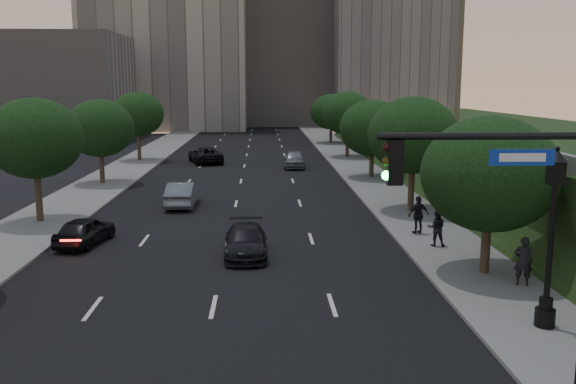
{
  "coord_description": "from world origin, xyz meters",
  "views": [
    {
      "loc": [
        1.69,
        -14.52,
        7.36
      ],
      "look_at": [
        2.58,
        6.78,
        3.6
      ],
      "focal_mm": 38.0,
      "sensor_mm": 36.0,
      "label": 1
    }
  ],
  "objects_px": {
    "sedan_far_right": "(294,159)",
    "pedestrian_a": "(523,261)",
    "sedan_near_left": "(85,231)",
    "pedestrian_b": "(436,228)",
    "street_lamp": "(550,247)",
    "sedan_near_right": "(246,241)",
    "sedan_far_left": "(205,155)",
    "pedestrian_c": "(419,215)",
    "traffic_signal_mast": "(570,256)",
    "sedan_mid_left": "(182,194)"
  },
  "relations": [
    {
      "from": "sedan_far_right",
      "to": "pedestrian_a",
      "type": "xyz_separation_m",
      "value": [
        6.58,
        -33.29,
        0.27
      ]
    },
    {
      "from": "sedan_near_left",
      "to": "pedestrian_b",
      "type": "height_order",
      "value": "pedestrian_b"
    },
    {
      "from": "sedan_far_right",
      "to": "pedestrian_a",
      "type": "relative_size",
      "value": 2.55
    },
    {
      "from": "street_lamp",
      "to": "pedestrian_a",
      "type": "height_order",
      "value": "street_lamp"
    },
    {
      "from": "sedan_near_right",
      "to": "pedestrian_b",
      "type": "bearing_deg",
      "value": 3.48
    },
    {
      "from": "sedan_near_left",
      "to": "sedan_far_left",
      "type": "relative_size",
      "value": 0.7
    },
    {
      "from": "sedan_near_left",
      "to": "pedestrian_c",
      "type": "bearing_deg",
      "value": -166.54
    },
    {
      "from": "pedestrian_b",
      "to": "pedestrian_c",
      "type": "relative_size",
      "value": 0.89
    },
    {
      "from": "sedan_near_left",
      "to": "pedestrian_b",
      "type": "distance_m",
      "value": 16.21
    },
    {
      "from": "sedan_far_left",
      "to": "sedan_far_right",
      "type": "xyz_separation_m",
      "value": [
        8.31,
        -3.78,
        0.01
      ]
    },
    {
      "from": "traffic_signal_mast",
      "to": "sedan_far_right",
      "type": "distance_m",
      "value": 41.94
    },
    {
      "from": "pedestrian_a",
      "to": "sedan_mid_left",
      "type": "bearing_deg",
      "value": -28.57
    },
    {
      "from": "sedan_mid_left",
      "to": "pedestrian_b",
      "type": "distance_m",
      "value": 16.47
    },
    {
      "from": "sedan_mid_left",
      "to": "pedestrian_a",
      "type": "xyz_separation_m",
      "value": [
        14.37,
        -15.99,
        0.3
      ]
    },
    {
      "from": "sedan_far_right",
      "to": "pedestrian_c",
      "type": "distance_m",
      "value": 25.85
    },
    {
      "from": "street_lamp",
      "to": "sedan_near_right",
      "type": "height_order",
      "value": "street_lamp"
    },
    {
      "from": "sedan_near_left",
      "to": "sedan_near_right",
      "type": "height_order",
      "value": "sedan_near_left"
    },
    {
      "from": "traffic_signal_mast",
      "to": "sedan_mid_left",
      "type": "distance_m",
      "value": 27.14
    },
    {
      "from": "sedan_near_right",
      "to": "pedestrian_c",
      "type": "height_order",
      "value": "pedestrian_c"
    },
    {
      "from": "traffic_signal_mast",
      "to": "street_lamp",
      "type": "height_order",
      "value": "traffic_signal_mast"
    },
    {
      "from": "sedan_near_left",
      "to": "traffic_signal_mast",
      "type": "bearing_deg",
      "value": 144.55
    },
    {
      "from": "sedan_far_left",
      "to": "sedan_far_right",
      "type": "height_order",
      "value": "sedan_far_right"
    },
    {
      "from": "sedan_near_left",
      "to": "sedan_near_right",
      "type": "xyz_separation_m",
      "value": [
        7.54,
        -2.13,
        -0.03
      ]
    },
    {
      "from": "sedan_far_left",
      "to": "pedestrian_a",
      "type": "height_order",
      "value": "pedestrian_a"
    },
    {
      "from": "street_lamp",
      "to": "sedan_far_right",
      "type": "xyz_separation_m",
      "value": [
        -5.65,
        37.1,
        -1.85
      ]
    },
    {
      "from": "pedestrian_b",
      "to": "sedan_far_left",
      "type": "bearing_deg",
      "value": -54.89
    },
    {
      "from": "sedan_mid_left",
      "to": "sedan_far_left",
      "type": "distance_m",
      "value": 21.09
    },
    {
      "from": "sedan_far_right",
      "to": "sedan_mid_left",
      "type": "bearing_deg",
      "value": -112.16
    },
    {
      "from": "sedan_far_left",
      "to": "sedan_near_right",
      "type": "xyz_separation_m",
      "value": [
        4.7,
        -32.21,
        -0.13
      ]
    },
    {
      "from": "street_lamp",
      "to": "sedan_near_right",
      "type": "distance_m",
      "value": 12.84
    },
    {
      "from": "traffic_signal_mast",
      "to": "street_lamp",
      "type": "relative_size",
      "value": 1.25
    },
    {
      "from": "traffic_signal_mast",
      "to": "sedan_mid_left",
      "type": "xyz_separation_m",
      "value": [
        -11.63,
        24.35,
        -2.91
      ]
    },
    {
      "from": "sedan_mid_left",
      "to": "sedan_far_right",
      "type": "distance_m",
      "value": 18.98
    },
    {
      "from": "sedan_mid_left",
      "to": "pedestrian_b",
      "type": "relative_size",
      "value": 2.76
    },
    {
      "from": "sedan_far_right",
      "to": "sedan_near_right",
      "type": "bearing_deg",
      "value": -95.17
    },
    {
      "from": "sedan_far_right",
      "to": "pedestrian_b",
      "type": "height_order",
      "value": "pedestrian_b"
    },
    {
      "from": "sedan_mid_left",
      "to": "sedan_far_right",
      "type": "bearing_deg",
      "value": -114.05
    },
    {
      "from": "sedan_mid_left",
      "to": "sedan_far_left",
      "type": "relative_size",
      "value": 0.82
    },
    {
      "from": "sedan_near_left",
      "to": "sedan_mid_left",
      "type": "height_order",
      "value": "sedan_mid_left"
    },
    {
      "from": "traffic_signal_mast",
      "to": "sedan_near_left",
      "type": "bearing_deg",
      "value": 134.29
    },
    {
      "from": "traffic_signal_mast",
      "to": "pedestrian_a",
      "type": "relative_size",
      "value": 3.86
    },
    {
      "from": "pedestrian_b",
      "to": "sedan_near_right",
      "type": "bearing_deg",
      "value": 17.11
    },
    {
      "from": "sedan_near_left",
      "to": "pedestrian_c",
      "type": "distance_m",
      "value": 15.93
    },
    {
      "from": "sedan_far_left",
      "to": "sedan_near_right",
      "type": "height_order",
      "value": "sedan_far_left"
    },
    {
      "from": "sedan_mid_left",
      "to": "pedestrian_a",
      "type": "relative_size",
      "value": 2.54
    },
    {
      "from": "traffic_signal_mast",
      "to": "sedan_near_right",
      "type": "distance_m",
      "value": 15.48
    },
    {
      "from": "sedan_mid_left",
      "to": "sedan_near_right",
      "type": "relative_size",
      "value": 1.03
    },
    {
      "from": "sedan_mid_left",
      "to": "sedan_far_left",
      "type": "height_order",
      "value": "sedan_far_left"
    },
    {
      "from": "pedestrian_a",
      "to": "sedan_near_right",
      "type": "bearing_deg",
      "value": -6.02
    },
    {
      "from": "street_lamp",
      "to": "traffic_signal_mast",
      "type": "bearing_deg",
      "value": -111.68
    }
  ]
}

